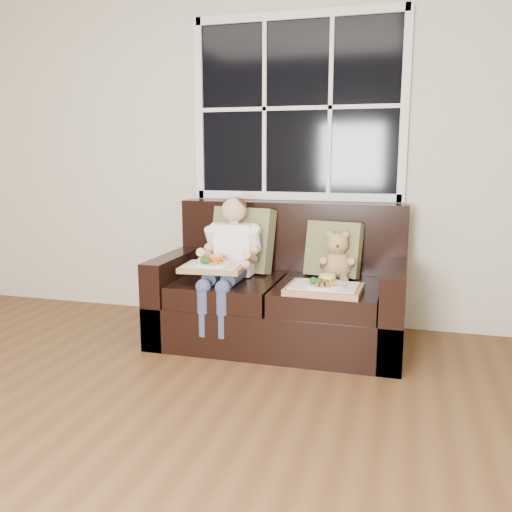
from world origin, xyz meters
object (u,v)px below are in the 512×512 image
(loveseat, at_px, (282,297))
(tray_left, at_px, (214,266))
(tray_right, at_px, (324,287))
(teddy_bear, at_px, (337,260))
(child, at_px, (230,251))

(loveseat, distance_m, tray_left, 0.57)
(tray_left, relative_size, tray_right, 0.90)
(teddy_bear, relative_size, tray_left, 0.83)
(child, distance_m, tray_right, 0.74)
(loveseat, xyz_separation_m, teddy_bear, (0.38, 0.05, 0.28))
(teddy_bear, bearing_deg, child, -174.40)
(loveseat, distance_m, child, 0.49)
(child, height_order, tray_right, child)
(teddy_bear, bearing_deg, loveseat, 179.55)
(teddy_bear, xyz_separation_m, tray_right, (-0.03, -0.37, -0.11))
(loveseat, distance_m, teddy_bear, 0.48)
(tray_left, height_order, tray_right, tray_left)
(loveseat, relative_size, teddy_bear, 4.72)
(teddy_bear, distance_m, tray_left, 0.85)
(tray_left, distance_m, tray_right, 0.76)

